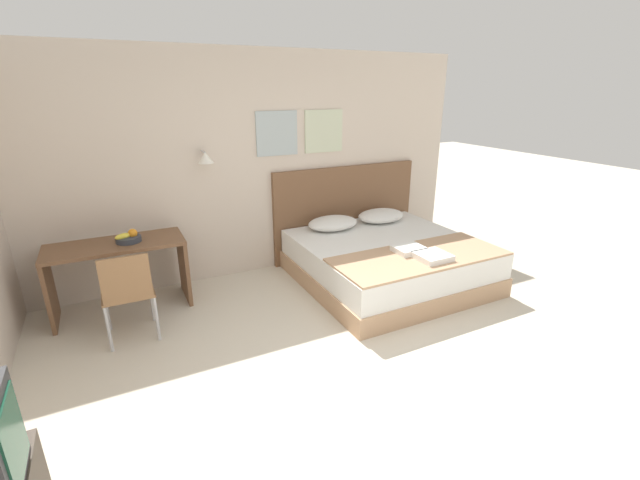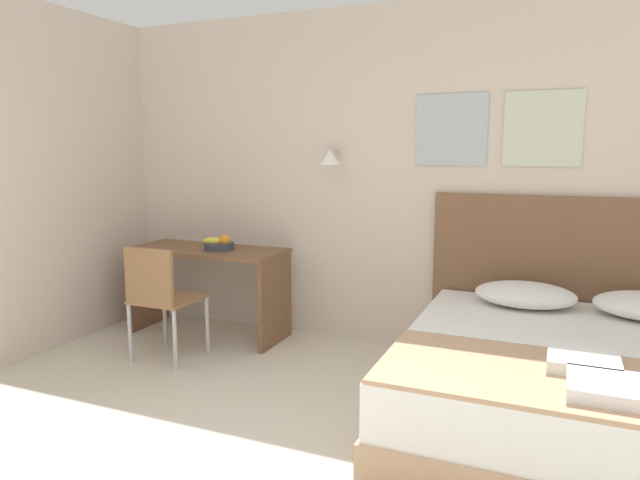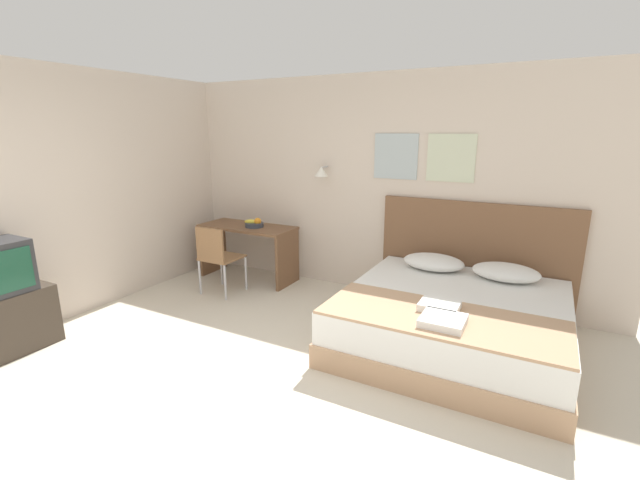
% 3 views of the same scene
% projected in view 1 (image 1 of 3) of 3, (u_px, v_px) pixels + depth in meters
% --- Properties ---
extents(ground_plane, '(24.00, 24.00, 0.00)m').
position_uv_depth(ground_plane, '(377.00, 403.00, 3.19)').
color(ground_plane, beige).
extents(wall_back, '(5.81, 0.31, 2.65)m').
position_uv_depth(wall_back, '(250.00, 166.00, 5.11)').
color(wall_back, beige).
rests_on(wall_back, ground_plane).
extents(bed, '(1.98, 1.97, 0.51)m').
position_uv_depth(bed, '(387.00, 261.00, 5.12)').
color(bed, tan).
rests_on(bed, ground_plane).
extents(headboard, '(2.10, 0.06, 1.24)m').
position_uv_depth(headboard, '(346.00, 211.00, 5.85)').
color(headboard, brown).
rests_on(headboard, ground_plane).
extents(pillow_left, '(0.66, 0.46, 0.16)m').
position_uv_depth(pillow_left, '(333.00, 223.00, 5.44)').
color(pillow_left, white).
rests_on(pillow_left, bed).
extents(pillow_right, '(0.66, 0.46, 0.16)m').
position_uv_depth(pillow_right, '(381.00, 216.00, 5.75)').
color(pillow_right, white).
rests_on(pillow_right, bed).
extents(throw_blanket, '(1.93, 0.79, 0.02)m').
position_uv_depth(throw_blanket, '(420.00, 256.00, 4.55)').
color(throw_blanket, tan).
rests_on(throw_blanket, bed).
extents(folded_towel_near_foot, '(0.32, 0.27, 0.06)m').
position_uv_depth(folded_towel_near_foot, '(409.00, 249.00, 4.64)').
color(folded_towel_near_foot, white).
rests_on(folded_towel_near_foot, throw_blanket).
extents(folded_towel_mid_bed, '(0.33, 0.32, 0.06)m').
position_uv_depth(folded_towel_mid_bed, '(433.00, 256.00, 4.44)').
color(folded_towel_mid_bed, white).
rests_on(folded_towel_mid_bed, throw_blanket).
extents(desk, '(1.31, 0.56, 0.74)m').
position_uv_depth(desk, '(118.00, 263.00, 4.36)').
color(desk, brown).
rests_on(desk, ground_plane).
extents(desk_chair, '(0.44, 0.44, 0.87)m').
position_uv_depth(desk_chair, '(127.00, 289.00, 3.81)').
color(desk_chair, '#8E6642').
rests_on(desk_chair, ground_plane).
extents(fruit_bowl, '(0.26, 0.24, 0.13)m').
position_uv_depth(fruit_bowl, '(129.00, 238.00, 4.32)').
color(fruit_bowl, '#333842').
rests_on(fruit_bowl, desk).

